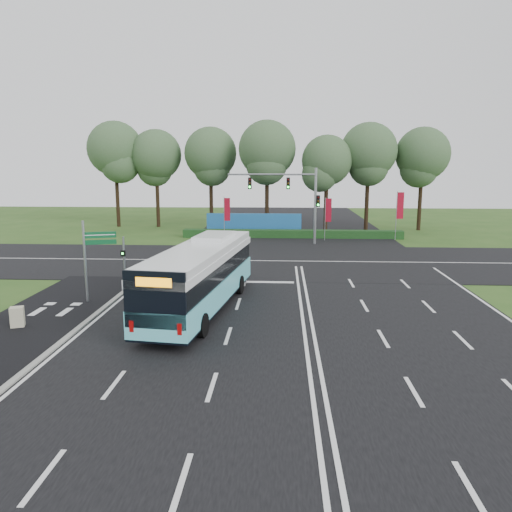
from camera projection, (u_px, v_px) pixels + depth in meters
The scene contains 16 objects.
ground at pixel (301, 305), 26.18m from camera, with size 120.00×120.00×0.00m, color #2B4E1A.
road_main at pixel (301, 305), 26.18m from camera, with size 20.00×120.00×0.04m, color black.
road_cross at pixel (295, 261), 37.96m from camera, with size 120.00×14.00×0.05m, color black.
bike_path at pixel (42, 319), 23.87m from camera, with size 5.00×18.00×0.06m, color black.
kerb_strip at pixel (91, 319), 23.75m from camera, with size 0.25×18.00×0.12m, color gray.
city_bus at pixel (201, 276), 25.03m from camera, with size 4.18×12.61×3.55m.
pedestrian_signal at pixel (124, 260), 29.67m from camera, with size 0.28×0.40×3.10m.
street_sign at pixel (92, 252), 26.37m from camera, with size 1.66×0.56×4.41m.
utility_cabinet at pixel (17, 317), 22.55m from camera, with size 0.58×0.48×0.96m, color #BDB798.
banner_flag_left at pixel (226, 212), 48.70m from camera, with size 0.62×0.08×4.17m.
banner_flag_mid at pixel (328, 213), 47.77m from camera, with size 0.62×0.10×4.19m.
banner_flag_right at pixel (399, 209), 47.92m from camera, with size 0.71×0.12×4.78m.
traffic_light_gantry at pixel (296, 194), 45.46m from camera, with size 8.41×0.28×7.00m.
hedge at pixel (292, 234), 50.17m from camera, with size 22.00×1.20×0.80m, color #133515.
blue_hoarding at pixel (254, 224), 52.71m from camera, with size 10.00×0.30×2.20m, color #1E63A7.
eucalyptus_row at pixel (258, 153), 55.68m from camera, with size 40.93×9.34×12.27m.
Camera 1 is at (-1.03, -25.37, 7.31)m, focal length 35.00 mm.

